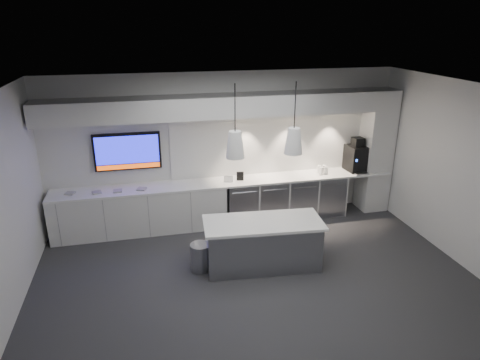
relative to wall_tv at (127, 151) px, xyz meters
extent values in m
plane|color=#323235|center=(1.90, -2.45, -1.56)|extent=(7.00, 7.00, 0.00)
plane|color=black|center=(1.90, -2.45, 1.44)|extent=(7.00, 7.00, 0.00)
plane|color=silver|center=(1.90, 0.05, -0.06)|extent=(7.00, 0.00, 7.00)
plane|color=silver|center=(1.90, -4.95, -0.06)|extent=(7.00, 0.00, 7.00)
plane|color=silver|center=(5.40, -2.45, -0.06)|extent=(0.00, 7.00, 7.00)
cube|color=white|center=(1.90, -0.27, -0.68)|extent=(6.80, 0.65, 0.04)
cube|color=white|center=(0.15, -0.27, -1.13)|extent=(3.30, 0.63, 0.86)
cube|color=gray|center=(2.15, -0.27, -1.13)|extent=(0.60, 0.61, 0.85)
cube|color=gray|center=(2.78, -0.27, -1.13)|extent=(0.60, 0.61, 0.85)
cube|color=gray|center=(3.41, -0.27, -1.13)|extent=(0.60, 0.61, 0.85)
cube|color=gray|center=(4.04, -0.27, -1.13)|extent=(0.60, 0.61, 0.85)
cube|color=white|center=(3.10, 0.03, -0.01)|extent=(4.60, 0.03, 1.30)
cube|color=white|center=(1.90, -0.25, 0.84)|extent=(6.90, 0.60, 0.40)
cube|color=white|center=(5.10, -0.25, -0.26)|extent=(0.55, 0.55, 2.60)
cube|color=black|center=(0.00, 0.00, 0.00)|extent=(1.25, 0.06, 0.72)
cube|color=#1518CA|center=(0.00, -0.03, 0.04)|extent=(1.17, 0.00, 0.54)
cube|color=#CF450C|center=(0.00, -0.03, -0.29)|extent=(1.17, 0.00, 0.09)
cube|color=gray|center=(2.11, -2.04, -1.17)|extent=(1.90, 0.89, 0.78)
cube|color=white|center=(2.11, -2.04, -0.76)|extent=(2.00, 0.99, 0.05)
cylinder|color=gray|center=(1.08, -1.94, -1.32)|extent=(0.35, 0.35, 0.47)
cube|color=black|center=(4.66, -0.24, -0.39)|extent=(0.42, 0.47, 0.54)
cube|color=black|center=(4.66, -0.24, -0.03)|extent=(0.23, 0.23, 0.18)
cube|color=gray|center=(4.66, -0.48, -0.64)|extent=(0.31, 0.22, 0.03)
cube|color=black|center=(2.13, -0.30, -0.57)|extent=(0.14, 0.04, 0.18)
cube|color=white|center=(1.89, -0.34, -0.59)|extent=(0.18, 0.05, 0.14)
cube|color=#9E9E9E|center=(-1.08, -0.28, -0.65)|extent=(0.20, 0.20, 0.02)
cube|color=#9E9E9E|center=(-0.61, -0.34, -0.65)|extent=(0.19, 0.19, 0.02)
cube|color=#9E9E9E|center=(-0.23, -0.35, -0.65)|extent=(0.16, 0.16, 0.02)
cube|color=#9E9E9E|center=(0.21, -0.35, -0.65)|extent=(0.20, 0.20, 0.02)
cone|color=white|center=(1.65, -2.04, 0.59)|extent=(0.29, 0.29, 0.41)
cylinder|color=black|center=(1.65, -2.04, 1.15)|extent=(0.02, 0.02, 0.70)
cone|color=white|center=(2.57, -2.04, 0.59)|extent=(0.29, 0.29, 0.41)
cylinder|color=black|center=(2.57, -2.04, 1.15)|extent=(0.02, 0.02, 0.70)
camera|label=1|loc=(0.32, -8.07, 2.33)|focal=32.00mm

